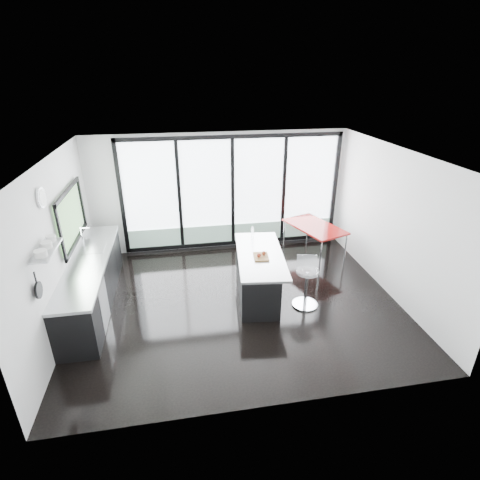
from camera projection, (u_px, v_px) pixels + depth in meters
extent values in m
cube|color=black|center=(238.00, 301.00, 7.20)|extent=(6.00, 5.00, 0.00)
cube|color=white|center=(237.00, 155.00, 6.03)|extent=(6.00, 5.00, 0.00)
cube|color=silver|center=(220.00, 192.00, 8.85)|extent=(6.00, 0.00, 2.80)
cube|color=white|center=(232.00, 192.00, 8.87)|extent=(5.00, 0.02, 2.50)
cube|color=slate|center=(233.00, 233.00, 9.26)|extent=(5.00, 0.02, 0.44)
cube|color=black|center=(179.00, 196.00, 8.64)|extent=(0.08, 0.04, 2.50)
cube|color=black|center=(233.00, 193.00, 8.83)|extent=(0.08, 0.04, 2.50)
cube|color=black|center=(284.00, 190.00, 9.03)|extent=(0.08, 0.04, 2.50)
cube|color=silver|center=(273.00, 320.00, 4.37)|extent=(6.00, 0.00, 2.80)
cube|color=silver|center=(57.00, 247.00, 6.14)|extent=(0.00, 5.00, 2.80)
cube|color=#5C8B54|center=(70.00, 216.00, 6.86)|extent=(0.02, 1.60, 0.90)
cube|color=#AAADAF|center=(46.00, 250.00, 5.25)|extent=(0.25, 0.80, 0.03)
cylinder|color=white|center=(41.00, 198.00, 5.48)|extent=(0.04, 0.30, 0.30)
cylinder|color=black|center=(39.00, 290.00, 5.05)|extent=(0.03, 0.24, 0.24)
cube|color=silver|center=(393.00, 223.00, 7.08)|extent=(0.00, 5.00, 2.80)
cube|color=black|center=(92.00, 283.00, 6.95)|extent=(0.65, 3.20, 0.87)
cube|color=#AAADAF|center=(88.00, 262.00, 6.76)|extent=(0.69, 3.24, 0.05)
cube|color=#AAADAF|center=(93.00, 250.00, 7.21)|extent=(0.45, 0.48, 0.06)
cylinder|color=silver|center=(83.00, 239.00, 7.08)|extent=(0.02, 0.02, 0.44)
cube|color=#AAADAF|center=(104.00, 305.00, 6.34)|extent=(0.03, 0.60, 0.80)
cube|color=black|center=(256.00, 274.00, 7.34)|extent=(0.91, 2.07, 0.79)
cube|color=#AAADAF|center=(260.00, 255.00, 7.17)|extent=(1.09, 2.14, 0.05)
cube|color=olive|center=(261.00, 257.00, 7.03)|extent=(0.31, 0.39, 0.03)
sphere|color=maroon|center=(259.00, 255.00, 6.96)|extent=(0.09, 0.09, 0.08)
sphere|color=maroon|center=(264.00, 253.00, 7.05)|extent=(0.08, 0.08, 0.08)
cylinder|color=silver|center=(252.00, 234.00, 7.72)|extent=(0.07, 0.07, 0.26)
cylinder|color=silver|center=(306.00, 288.00, 6.92)|extent=(0.56, 0.56, 0.76)
cylinder|color=silver|center=(269.00, 268.00, 7.76)|extent=(0.44, 0.44, 0.62)
cube|color=maroon|center=(313.00, 241.00, 8.77)|extent=(1.26, 1.64, 0.78)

